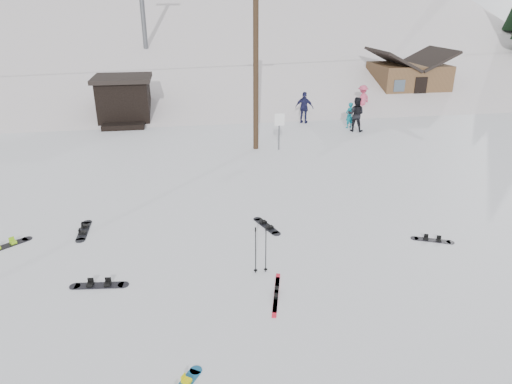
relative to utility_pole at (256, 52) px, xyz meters
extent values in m
plane|color=white|center=(-2.00, -14.00, -4.68)|extent=(200.00, 200.00, 0.00)
cube|color=silver|center=(-2.00, 41.00, -16.68)|extent=(60.00, 85.24, 65.97)
cube|color=white|center=(36.00, 36.00, -15.68)|extent=(45.66, 93.98, 54.59)
cylinder|color=#3A2819|center=(0.00, 0.00, -0.18)|extent=(0.26, 0.26, 9.00)
cylinder|color=#595B60|center=(1.10, -0.40, -3.78)|extent=(0.07, 0.07, 1.80)
cube|color=white|center=(1.10, -0.44, -3.13)|extent=(0.50, 0.04, 0.60)
cube|color=black|center=(-7.00, 7.00, -3.43)|extent=(3.00, 3.00, 2.50)
cube|color=black|center=(-7.00, 7.00, -2.06)|extent=(3.40, 3.40, 0.25)
cube|color=black|center=(-7.00, 5.20, -4.53)|extent=(2.40, 1.20, 0.30)
cube|color=brown|center=(13.00, 10.00, -3.33)|extent=(5.00, 4.00, 2.70)
cube|color=black|center=(11.65, 10.00, -1.63)|extent=(2.69, 4.40, 1.43)
cube|color=black|center=(14.35, 10.00, -1.63)|extent=(2.69, 4.40, 1.43)
cube|color=black|center=(13.00, 7.98, -3.58)|extent=(0.90, 0.06, 1.90)
cylinder|color=#155C8D|center=(-3.67, -14.69, -4.67)|extent=(0.25, 0.25, 0.02)
cube|color=yellow|center=(-3.86, -14.98, -4.62)|extent=(0.22, 0.21, 0.07)
cube|color=red|center=(-1.56, -12.50, -4.67)|extent=(0.55, 1.67, 0.02)
cube|color=black|center=(-1.56, -12.50, -4.62)|extent=(0.16, 0.32, 0.08)
cube|color=red|center=(-1.52, -12.33, -4.67)|extent=(0.55, 1.67, 0.02)
cube|color=black|center=(-1.52, -12.33, -4.62)|extent=(0.16, 0.32, 0.08)
cylinder|color=black|center=(-1.89, -11.32, -4.01)|extent=(0.03, 0.03, 1.34)
cylinder|color=black|center=(-1.89, -11.32, -4.61)|extent=(0.10, 0.10, 0.01)
cylinder|color=black|center=(-1.89, -11.32, -3.36)|extent=(0.04, 0.04, 0.12)
cylinder|color=black|center=(-1.61, -11.32, -4.01)|extent=(0.03, 0.03, 1.34)
cylinder|color=black|center=(-1.61, -11.32, -4.61)|extent=(0.10, 0.10, 0.01)
cylinder|color=black|center=(-1.61, -11.32, -3.36)|extent=(0.04, 0.04, 0.12)
cube|color=black|center=(-6.03, -11.28, -4.67)|extent=(1.27, 0.42, 0.03)
cylinder|color=black|center=(-5.41, -11.35, -4.67)|extent=(0.29, 0.29, 0.03)
cylinder|color=black|center=(-6.65, -11.22, -4.67)|extent=(0.29, 0.29, 0.03)
cube|color=black|center=(-5.81, -11.31, -4.61)|extent=(0.18, 0.22, 0.08)
cube|color=black|center=(-6.25, -11.26, -4.61)|extent=(0.18, 0.22, 0.08)
cube|color=black|center=(-6.98, -8.00, -4.67)|extent=(0.30, 1.29, 0.03)
cylinder|color=black|center=(-6.98, -7.36, -4.67)|extent=(0.30, 0.30, 0.03)
cylinder|color=black|center=(-6.98, -8.65, -4.67)|extent=(0.30, 0.30, 0.03)
cube|color=black|center=(-6.98, -7.77, -4.61)|extent=(0.21, 0.16, 0.08)
cube|color=black|center=(-6.98, -8.24, -4.61)|extent=(0.21, 0.16, 0.08)
cube|color=black|center=(-9.15, -8.67, -4.67)|extent=(1.20, 1.03, 0.03)
cylinder|color=black|center=(-8.64, -8.27, -4.67)|extent=(0.30, 0.30, 0.03)
cube|color=#8ECE18|center=(-8.96, -8.52, -4.61)|extent=(0.26, 0.26, 0.08)
cube|color=black|center=(3.84, -10.44, -4.67)|extent=(1.06, 0.65, 0.02)
cylinder|color=black|center=(4.32, -10.65, -4.67)|extent=(0.24, 0.24, 0.02)
cylinder|color=black|center=(3.35, -10.23, -4.67)|extent=(0.24, 0.24, 0.02)
cube|color=black|center=(4.01, -10.51, -4.62)|extent=(0.19, 0.21, 0.07)
cube|color=black|center=(3.66, -10.36, -4.62)|extent=(0.19, 0.21, 0.07)
cube|color=black|center=(-1.07, -8.64, -4.67)|extent=(0.68, 1.24, 0.03)
cylinder|color=black|center=(-1.28, -8.07, -4.67)|extent=(0.28, 0.28, 0.03)
cylinder|color=black|center=(-0.87, -9.21, -4.67)|extent=(0.28, 0.28, 0.03)
cube|color=black|center=(-1.15, -8.43, -4.62)|extent=(0.24, 0.21, 0.08)
cube|color=black|center=(-1.00, -8.85, -4.62)|extent=(0.24, 0.21, 0.08)
imported|color=#0D7687|center=(6.07, 3.17, -3.94)|extent=(0.64, 0.56, 1.49)
imported|color=black|center=(6.15, 2.40, -3.71)|extent=(1.19, 1.11, 1.95)
imported|color=#CF496C|center=(8.29, 6.78, -3.77)|extent=(1.36, 1.15, 1.82)
imported|color=#191A40|center=(3.76, 4.70, -3.73)|extent=(1.20, 0.94, 1.89)
camera|label=1|loc=(-3.63, -21.87, 2.18)|focal=32.00mm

